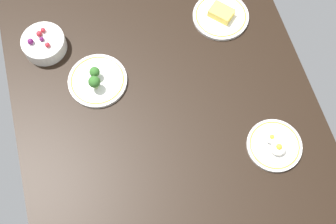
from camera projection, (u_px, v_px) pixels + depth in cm
name	position (u px, v px, depth cm)	size (l,w,h in cm)	color
dining_table	(168.00, 116.00, 152.95)	(146.76, 103.59, 4.00)	black
plate_cheese	(221.00, 15.00, 165.45)	(21.19, 21.19, 4.43)	white
bowl_berries	(44.00, 44.00, 158.45)	(15.71, 15.71, 7.51)	white
plate_broccoli	(97.00, 80.00, 154.54)	(20.92, 20.92, 7.79)	white
plate_eggs	(275.00, 145.00, 145.59)	(18.42, 18.42, 4.96)	white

